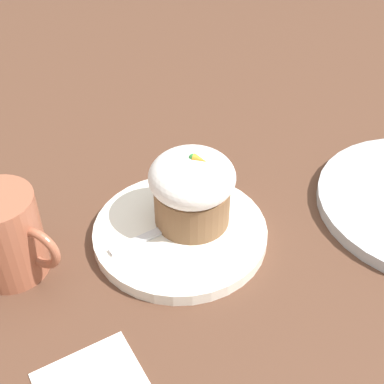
% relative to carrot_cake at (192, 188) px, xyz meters
% --- Properties ---
extents(ground_plane, '(4.00, 4.00, 0.00)m').
position_rel_carrot_cake_xyz_m(ground_plane, '(-0.01, -0.02, -0.06)').
color(ground_plane, '#513323').
extents(dessert_plate, '(0.20, 0.20, 0.01)m').
position_rel_carrot_cake_xyz_m(dessert_plate, '(-0.01, -0.02, -0.05)').
color(dessert_plate, white).
rests_on(dessert_plate, ground_plane).
extents(carrot_cake, '(0.10, 0.10, 0.09)m').
position_rel_carrot_cake_xyz_m(carrot_cake, '(0.00, 0.00, 0.00)').
color(carrot_cake, brown).
rests_on(carrot_cake, dessert_plate).
extents(spoon, '(0.08, 0.11, 0.01)m').
position_rel_carrot_cake_xyz_m(spoon, '(-0.01, -0.02, -0.04)').
color(spoon, silver).
rests_on(spoon, dessert_plate).
extents(coffee_cup, '(0.11, 0.08, 0.10)m').
position_rel_carrot_cake_xyz_m(coffee_cup, '(-0.15, -0.14, -0.01)').
color(coffee_cup, '#9E563D').
rests_on(coffee_cup, ground_plane).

